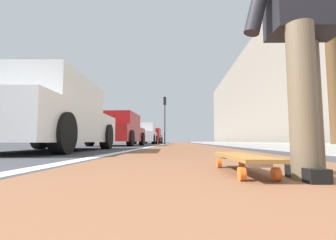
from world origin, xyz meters
The scene contains 12 objects.
ground_plane centered at (10.00, 0.00, 0.00)m, with size 80.00×80.00×0.00m, color #38383D.
bike_lane_paint centered at (24.00, 0.00, 0.00)m, with size 56.00×2.35×0.00m, color brown.
lane_stripe_white centered at (20.00, 1.32, 0.00)m, with size 52.00×0.16×0.01m, color silver.
sidewalk_curb centered at (18.00, -3.39, 0.07)m, with size 52.00×3.20×0.14m, color #9E9B93.
building_facade centered at (22.00, -6.47, 4.43)m, with size 40.00×1.20×8.87m, color gray.
skateboard centered at (0.96, -0.12, 0.09)m, with size 0.84×0.22×0.11m.
skater_person centered at (0.81, -0.46, 0.94)m, with size 0.47×0.72×1.64m.
parked_car_near centered at (4.28, 2.98, 0.71)m, with size 4.41×2.13×1.48m.
parked_car_mid centered at (10.55, 3.09, 0.72)m, with size 4.29×2.00×1.49m.
parked_car_far centered at (17.13, 2.90, 0.73)m, with size 4.54×2.00×1.50m.
parked_car_end centered at (23.54, 2.96, 0.70)m, with size 4.28×1.86×1.47m.
traffic_light centered at (23.97, 1.72, 3.27)m, with size 0.33×0.28×4.77m.
Camera 1 is at (-0.58, 0.27, 0.20)m, focal length 25.80 mm.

